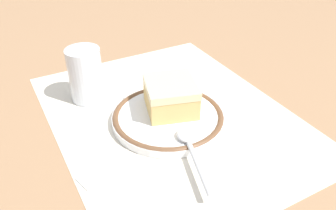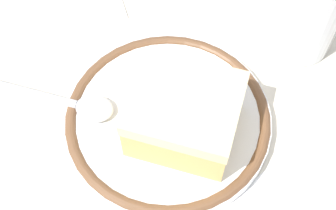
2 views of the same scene
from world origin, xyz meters
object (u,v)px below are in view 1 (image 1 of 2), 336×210
plate (168,117)px  spoon (190,146)px  napkin (172,73)px  cake_slice (169,97)px  cup (86,78)px  sugar_packet (96,174)px

plate → spoon: spoon is taller
plate → napkin: plate is taller
plate → spoon: (-0.09, 0.01, 0.01)m
cake_slice → spoon: bearing=168.3°
plate → cup: size_ratio=1.91×
cake_slice → cup: size_ratio=1.10×
napkin → sugar_packet: sugar_packet is taller
napkin → spoon: bearing=157.0°
cake_slice → napkin: bearing=-30.6°
plate → napkin: bearing=-31.2°
plate → cake_slice: size_ratio=1.74×
sugar_packet → cup: bearing=-15.0°
spoon → sugar_packet: (0.03, 0.14, -0.02)m
spoon → cake_slice: bearing=-11.7°
cup → napkin: (0.01, -0.18, -0.04)m
plate → cake_slice: (0.01, -0.01, 0.03)m
plate → cup: bearing=35.1°
napkin → sugar_packet: bearing=131.5°
spoon → cup: cup is taller
plate → cake_slice: 0.03m
plate → cup: (0.14, 0.10, 0.03)m
cake_slice → spoon: 0.11m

